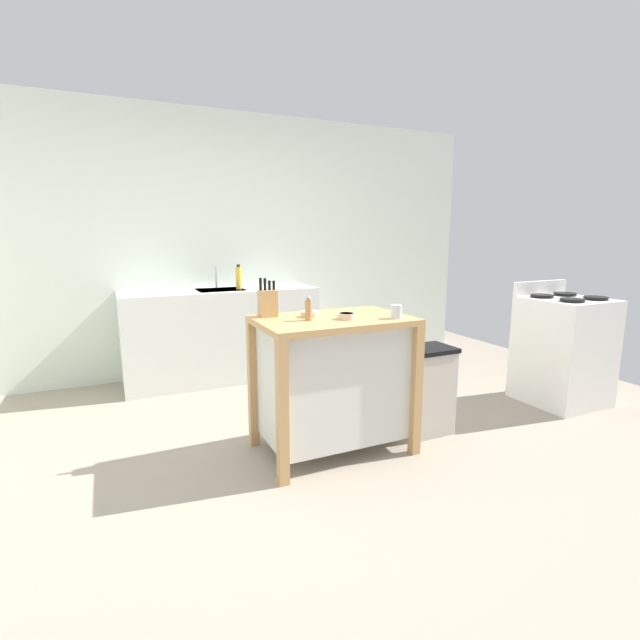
{
  "coord_description": "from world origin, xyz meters",
  "views": [
    {
      "loc": [
        -1.1,
        -2.5,
        1.41
      ],
      "look_at": [
        0.2,
        0.28,
        0.84
      ],
      "focal_mm": 26.06,
      "sensor_mm": 36.0,
      "label": 1
    }
  ],
  "objects": [
    {
      "name": "knife_block",
      "position": [
        -0.17,
        0.29,
        0.98
      ],
      "size": [
        0.11,
        0.09,
        0.25
      ],
      "color": "tan",
      "rests_on": "kitchen_island"
    },
    {
      "name": "sink_faucet",
      "position": [
        -0.1,
        2.06,
        1.0
      ],
      "size": [
        0.02,
        0.02,
        0.22
      ],
      "color": "#B7BCC1",
      "rests_on": "sink_counter"
    },
    {
      "name": "bowl_stoneware_deep",
      "position": [
        0.07,
        0.17,
        0.91
      ],
      "size": [
        0.11,
        0.11,
        0.04
      ],
      "color": "beige",
      "rests_on": "kitchen_island"
    },
    {
      "name": "drinking_cup",
      "position": [
        0.54,
        -0.11,
        0.93
      ],
      "size": [
        0.07,
        0.07,
        0.09
      ],
      "color": "silver",
      "rests_on": "kitchen_island"
    },
    {
      "name": "sink_counter",
      "position": [
        -0.1,
        1.92,
        0.45
      ],
      "size": [
        1.83,
        0.6,
        0.89
      ],
      "color": "silver",
      "rests_on": "ground"
    },
    {
      "name": "pepper_grinder",
      "position": [
        0.02,
        0.06,
        0.96
      ],
      "size": [
        0.04,
        0.04,
        0.15
      ],
      "color": "#AD7F4C",
      "rests_on": "kitchen_island"
    },
    {
      "name": "kitchen_island",
      "position": [
        0.2,
        0.08,
        0.5
      ],
      "size": [
        0.97,
        0.62,
        0.89
      ],
      "color": "tan",
      "rests_on": "ground"
    },
    {
      "name": "wall_back",
      "position": [
        0.0,
        2.27,
        1.3
      ],
      "size": [
        5.81,
        0.1,
        2.6
      ],
      "primitive_type": "cube",
      "color": "silver",
      "rests_on": "ground"
    },
    {
      "name": "trash_bin",
      "position": [
        0.92,
        0.05,
        0.32
      ],
      "size": [
        0.36,
        0.28,
        0.63
      ],
      "color": "#B7B2A8",
      "rests_on": "ground"
    },
    {
      "name": "ground_plane",
      "position": [
        0.0,
        0.0,
        0.0
      ],
      "size": [
        6.81,
        6.81,
        0.0
      ],
      "primitive_type": "plane",
      "color": "gray",
      "rests_on": "ground"
    },
    {
      "name": "stove",
      "position": [
        2.35,
        0.07,
        0.45
      ],
      "size": [
        0.6,
        0.6,
        1.01
      ],
      "color": "white",
      "rests_on": "ground"
    },
    {
      "name": "bottle_dish_soap",
      "position": [
        0.06,
        1.85,
        1.0
      ],
      "size": [
        0.05,
        0.05,
        0.24
      ],
      "color": "yellow",
      "rests_on": "sink_counter"
    },
    {
      "name": "bowl_ceramic_small",
      "position": [
        0.25,
        -0.0,
        0.91
      ],
      "size": [
        0.11,
        0.11,
        0.04
      ],
      "color": "beige",
      "rests_on": "kitchen_island"
    }
  ]
}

